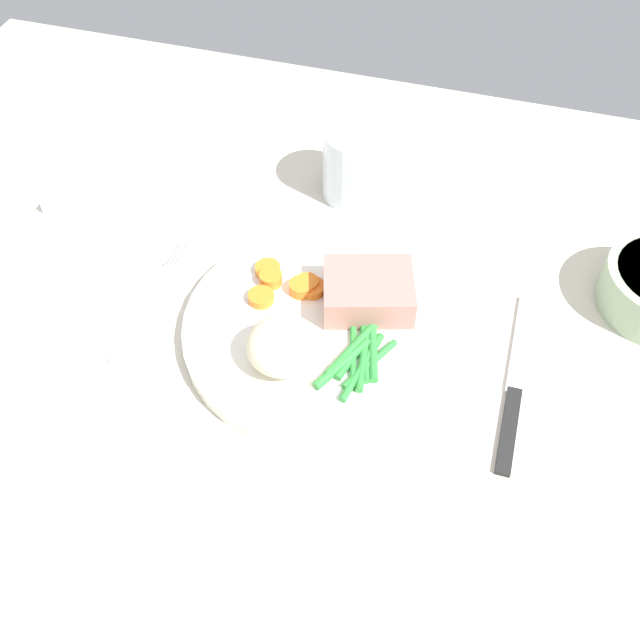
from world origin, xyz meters
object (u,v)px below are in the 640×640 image
object	(u,v)px
meat_portion	(368,291)
napkin	(116,176)
fork	(151,299)
dinner_plate	(320,332)
water_glass	(360,168)
knife	(516,383)

from	to	relation	value
meat_portion	napkin	size ratio (longest dim) A/B	0.63
meat_portion	fork	bearing A→B (deg)	-168.19
dinner_plate	meat_portion	xyz separation A→B (cm)	(3.61, 4.21, 2.48)
meat_portion	water_glass	distance (cm)	18.31
water_glass	knife	bearing A→B (deg)	-46.88
meat_portion	water_glass	xyz separation A→B (cm)	(-5.35, 17.51, 0.30)
knife	water_glass	bearing A→B (deg)	136.07
fork	napkin	xyz separation A→B (cm)	(-11.58, 15.81, 0.65)
dinner_plate	water_glass	bearing A→B (deg)	94.59
dinner_plate	knife	world-z (taller)	dinner_plate
fork	water_glass	world-z (taller)	water_glass
knife	water_glass	xyz separation A→B (cm)	(-20.61, 22.01, 3.38)
water_glass	napkin	world-z (taller)	water_glass
dinner_plate	fork	size ratio (longest dim) A/B	1.61
meat_portion	napkin	distance (cm)	34.93
knife	fork	bearing A→B (deg)	-177.10
knife	water_glass	distance (cm)	30.34
meat_portion	napkin	world-z (taller)	meat_portion
meat_portion	knife	xyz separation A→B (cm)	(15.26, -4.49, -3.08)
dinner_plate	knife	size ratio (longest dim) A/B	1.30
dinner_plate	napkin	world-z (taller)	same
dinner_plate	meat_portion	bearing A→B (deg)	49.40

